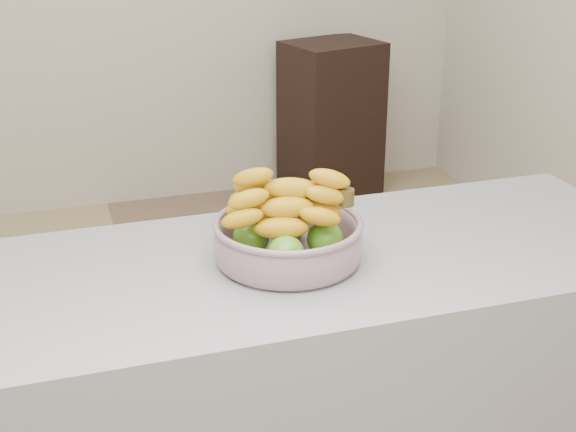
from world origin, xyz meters
name	(u,v)px	position (x,y,z in m)	size (l,w,h in m)	color
ground	(171,419)	(0.00, 0.00, 0.00)	(4.00, 4.00, 0.00)	tan
cabinet	(331,120)	(1.22, 1.78, 0.42)	(0.47, 0.38, 0.85)	black
fruit_bowl	(288,235)	(0.16, -0.75, 0.96)	(0.31, 0.31, 0.18)	#98A7B6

